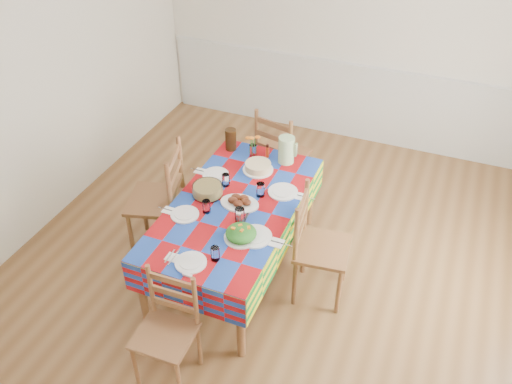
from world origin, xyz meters
TOP-DOWN VIEW (x-y plane):
  - room at (0.00, 0.00)m, footprint 4.58×5.08m
  - wainscot at (0.00, 2.48)m, footprint 4.41×0.06m
  - dining_table at (-0.33, -0.05)m, footprint 0.96×1.79m
  - setting_near_head at (-0.29, -0.73)m, footprint 0.37×0.25m
  - setting_left_near at (-0.58, -0.28)m, footprint 0.41×0.24m
  - setting_left_far at (-0.59, 0.23)m, footprint 0.42×0.25m
  - setting_right_near at (-0.08, -0.31)m, footprint 0.50×0.29m
  - setting_right_far at (-0.07, 0.21)m, footprint 0.47×0.27m
  - meat_platter at (-0.29, -0.03)m, footprint 0.32×0.23m
  - salad_platter at (-0.12, -0.39)m, footprint 0.26×0.26m
  - pasta_bowl at (-0.58, -0.01)m, footprint 0.25×0.25m
  - cake at (-0.33, 0.47)m, footprint 0.27×0.27m
  - serving_utensils at (-0.20, -0.14)m, footprint 0.12×0.28m
  - flower_vase at (-0.46, 0.66)m, footprint 0.13×0.11m
  - hot_sauce at (-0.33, 0.69)m, footprint 0.03×0.03m
  - green_pitcher at (-0.15, 0.69)m, footprint 0.14×0.14m
  - tea_pitcher at (-0.69, 0.69)m, footprint 0.10×0.10m
  - name_card at (-0.30, -0.89)m, footprint 0.07×0.02m
  - chair_near at (-0.33, -1.17)m, footprint 0.40×0.38m
  - chair_far at (-0.34, 1.07)m, footprint 0.52×0.50m
  - chair_left at (-1.03, -0.04)m, footprint 0.55×0.57m
  - chair_right at (0.38, -0.05)m, footprint 0.46×0.48m

SIDE VIEW (x-z plane):
  - chair_near at x=-0.33m, z-range -0.01..0.87m
  - chair_right at x=0.38m, z-range -0.01..0.97m
  - wainscot at x=0.00m, z-range 0.03..0.95m
  - chair_far at x=-0.34m, z-range -0.01..0.98m
  - chair_left at x=-1.03m, z-range -0.01..1.05m
  - dining_table at x=-0.33m, z-range 0.27..0.97m
  - serving_utensils at x=-0.20m, z-range 0.70..0.70m
  - name_card at x=-0.30m, z-range 0.70..0.71m
  - setting_left_near at x=-0.58m, z-range 0.67..0.77m
  - setting_near_head at x=-0.29m, z-range 0.67..0.77m
  - setting_left_far at x=-0.59m, z-range 0.67..0.78m
  - meat_platter at x=-0.29m, z-range 0.69..0.75m
  - setting_right_far at x=-0.07m, z-range 0.66..0.78m
  - setting_right_near at x=-0.08m, z-range 0.66..0.79m
  - cake at x=-0.33m, z-range 0.69..0.77m
  - salad_platter at x=-0.12m, z-range 0.68..0.79m
  - pasta_bowl at x=-0.58m, z-range 0.70..0.79m
  - hot_sauce at x=-0.33m, z-range 0.70..0.83m
  - flower_vase at x=-0.46m, z-range 0.68..0.89m
  - tea_pitcher at x=-0.69m, z-range 0.70..0.90m
  - green_pitcher at x=-0.15m, z-range 0.70..0.94m
  - room at x=0.00m, z-range -0.04..2.74m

